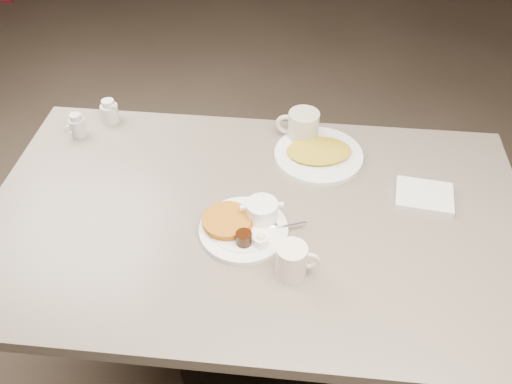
# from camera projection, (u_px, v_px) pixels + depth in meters

# --- Properties ---
(diner_table) EXTENTS (1.50, 0.90, 0.75)m
(diner_table) POSITION_uv_depth(u_px,v_px,m) (255.00, 255.00, 1.59)
(diner_table) COLOR slate
(diner_table) RESTS_ON ground
(main_plate) EXTENTS (0.31, 0.28, 0.07)m
(main_plate) POSITION_uv_depth(u_px,v_px,m) (245.00, 224.00, 1.42)
(main_plate) COLOR white
(main_plate) RESTS_ON diner_table
(coffee_mug_near) EXTENTS (0.11, 0.08, 0.09)m
(coffee_mug_near) POSITION_uv_depth(u_px,v_px,m) (292.00, 260.00, 1.30)
(coffee_mug_near) COLOR white
(coffee_mug_near) RESTS_ON diner_table
(napkin) EXTENTS (0.17, 0.14, 0.02)m
(napkin) POSITION_uv_depth(u_px,v_px,m) (424.00, 196.00, 1.52)
(napkin) COLOR silver
(napkin) RESTS_ON diner_table
(coffee_mug_far) EXTENTS (0.14, 0.11, 0.10)m
(coffee_mug_far) POSITION_uv_depth(u_px,v_px,m) (302.00, 126.00, 1.69)
(coffee_mug_far) COLOR beige
(coffee_mug_far) RESTS_ON diner_table
(creamer_left) EXTENTS (0.07, 0.07, 0.08)m
(creamer_left) POSITION_uv_depth(u_px,v_px,m) (77.00, 126.00, 1.71)
(creamer_left) COLOR #BBBBB7
(creamer_left) RESTS_ON diner_table
(creamer_right) EXTENTS (0.07, 0.07, 0.08)m
(creamer_right) POSITION_uv_depth(u_px,v_px,m) (110.00, 112.00, 1.77)
(creamer_right) COLOR beige
(creamer_right) RESTS_ON diner_table
(hash_plate) EXTENTS (0.32, 0.32, 0.04)m
(hash_plate) POSITION_uv_depth(u_px,v_px,m) (319.00, 154.00, 1.65)
(hash_plate) COLOR white
(hash_plate) RESTS_ON diner_table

